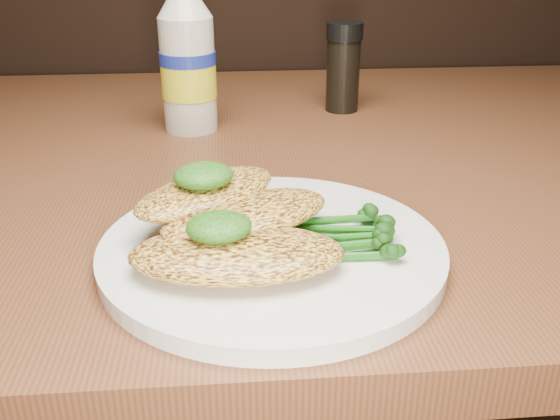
{
  "coord_description": "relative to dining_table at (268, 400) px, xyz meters",
  "views": [
    {
      "loc": [
        -0.04,
        0.37,
        0.99
      ],
      "look_at": [
        -0.0,
        0.8,
        0.79
      ],
      "focal_mm": 40.05,
      "sensor_mm": 36.0,
      "label": 1
    }
  ],
  "objects": [
    {
      "name": "pesto_back",
      "position": [
        -0.06,
        -0.22,
        0.43
      ],
      "size": [
        0.06,
        0.06,
        0.02
      ],
      "primitive_type": "ellipsoid",
      "rotation": [
        0.0,
        0.0,
        0.36
      ],
      "color": "black",
      "rests_on": "chicken_back"
    },
    {
      "name": "dining_table",
      "position": [
        0.0,
        0.0,
        0.0
      ],
      "size": [
        1.2,
        0.8,
        0.75
      ],
      "primitive_type": null,
      "color": "#4A2A16",
      "rests_on": "floor"
    },
    {
      "name": "broccolini_bundle",
      "position": [
        0.03,
        -0.26,
        0.4
      ],
      "size": [
        0.12,
        0.1,
        0.02
      ],
      "primitive_type": null,
      "rotation": [
        0.0,
        0.0,
        -0.03
      ],
      "color": "#195913",
      "rests_on": "plate"
    },
    {
      "name": "chicken_front",
      "position": [
        -0.04,
        -0.3,
        0.4
      ],
      "size": [
        0.16,
        0.09,
        0.02
      ],
      "primitive_type": "ellipsoid",
      "rotation": [
        0.0,
        0.0,
        -0.04
      ],
      "color": "#EEBC4B",
      "rests_on": "plate"
    },
    {
      "name": "chicken_mid",
      "position": [
        -0.03,
        -0.25,
        0.41
      ],
      "size": [
        0.16,
        0.13,
        0.02
      ],
      "primitive_type": "ellipsoid",
      "rotation": [
        0.0,
        0.0,
        0.47
      ],
      "color": "#EEBC4B",
      "rests_on": "plate"
    },
    {
      "name": "mayo_bottle",
      "position": [
        -0.09,
        0.08,
        0.47
      ],
      "size": [
        0.09,
        0.09,
        0.19
      ],
      "primitive_type": null,
      "rotation": [
        0.0,
        0.0,
        0.42
      ],
      "color": "beige",
      "rests_on": "dining_table"
    },
    {
      "name": "plate",
      "position": [
        -0.01,
        -0.26,
        0.38
      ],
      "size": [
        0.27,
        0.27,
        0.01
      ],
      "primitive_type": "cylinder",
      "color": "white",
      "rests_on": "dining_table"
    },
    {
      "name": "pesto_front",
      "position": [
        -0.05,
        -0.29,
        0.42
      ],
      "size": [
        0.05,
        0.05,
        0.02
      ],
      "primitive_type": "ellipsoid",
      "rotation": [
        0.0,
        0.0,
        0.08
      ],
      "color": "black",
      "rests_on": "chicken_front"
    },
    {
      "name": "pepper_grinder",
      "position": [
        0.11,
        0.15,
        0.43
      ],
      "size": [
        0.06,
        0.06,
        0.12
      ],
      "primitive_type": null,
      "rotation": [
        0.0,
        0.0,
        0.34
      ],
      "color": "black",
      "rests_on": "dining_table"
    },
    {
      "name": "chicken_back",
      "position": [
        -0.06,
        -0.22,
        0.42
      ],
      "size": [
        0.14,
        0.14,
        0.02
      ],
      "primitive_type": "ellipsoid",
      "rotation": [
        0.0,
        0.0,
        0.72
      ],
      "color": "#EEBC4B",
      "rests_on": "plate"
    }
  ]
}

